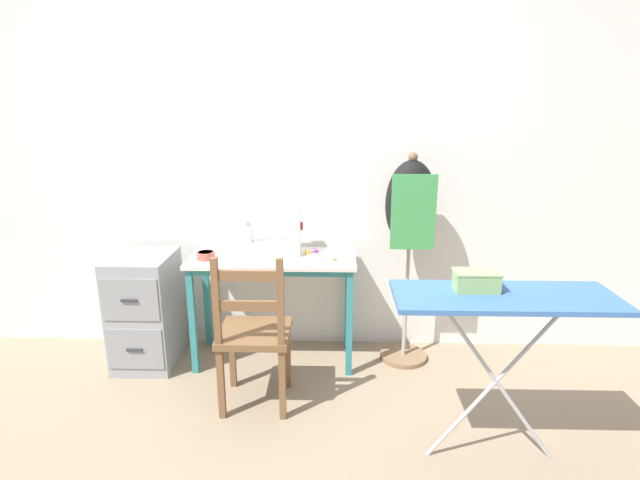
% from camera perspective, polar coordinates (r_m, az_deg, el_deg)
% --- Properties ---
extents(ground_plane, '(14.00, 14.00, 0.00)m').
position_cam_1_polar(ground_plane, '(3.36, -5.59, -15.22)').
color(ground_plane, gray).
extents(wall_back, '(10.00, 0.05, 2.55)m').
position_cam_1_polar(wall_back, '(3.43, -5.10, 8.15)').
color(wall_back, silver).
rests_on(wall_back, ground_plane).
extents(sewing_table, '(1.08, 0.45, 0.74)m').
position_cam_1_polar(sewing_table, '(3.28, -5.43, -3.76)').
color(sewing_table, silver).
rests_on(sewing_table, ground_plane).
extents(sewing_machine, '(0.38, 0.17, 0.32)m').
position_cam_1_polar(sewing_machine, '(3.28, -4.97, 0.80)').
color(sewing_machine, white).
rests_on(sewing_machine, sewing_table).
extents(fabric_bowl, '(0.12, 0.12, 0.05)m').
position_cam_1_polar(fabric_bowl, '(3.27, -12.93, -1.70)').
color(fabric_bowl, '#B25647').
rests_on(fabric_bowl, sewing_table).
extents(scissors, '(0.14, 0.11, 0.01)m').
position_cam_1_polar(scissors, '(3.16, 2.26, -2.36)').
color(scissors, silver).
rests_on(scissors, sewing_table).
extents(thread_spool_near_machine, '(0.04, 0.04, 0.04)m').
position_cam_1_polar(thread_spool_near_machine, '(3.28, -1.46, -1.37)').
color(thread_spool_near_machine, yellow).
rests_on(thread_spool_near_machine, sewing_table).
extents(thread_spool_mid_table, '(0.04, 0.04, 0.03)m').
position_cam_1_polar(thread_spool_mid_table, '(3.31, -0.48, -1.27)').
color(thread_spool_mid_table, purple).
rests_on(thread_spool_mid_table, sewing_table).
extents(wooden_chair, '(0.40, 0.38, 0.94)m').
position_cam_1_polar(wooden_chair, '(2.88, -7.58, -10.66)').
color(wooden_chair, brown).
rests_on(wooden_chair, ground_plane).
extents(filing_cabinet, '(0.38, 0.48, 0.76)m').
position_cam_1_polar(filing_cabinet, '(3.54, -19.28, -7.55)').
color(filing_cabinet, '#93999E').
rests_on(filing_cabinet, ground_plane).
extents(dress_form, '(0.32, 0.32, 1.41)m').
position_cam_1_polar(dress_form, '(3.23, 10.28, 2.71)').
color(dress_form, '#846647').
rests_on(dress_form, ground_plane).
extents(ironing_board, '(1.02, 0.38, 0.87)m').
position_cam_1_polar(ironing_board, '(2.45, 20.32, -6.92)').
color(ironing_board, '#3D6BAD').
rests_on(ironing_board, ground_plane).
extents(storage_box, '(0.21, 0.12, 0.09)m').
position_cam_1_polar(storage_box, '(2.43, 17.43, -4.46)').
color(storage_box, '#8EB266').
rests_on(storage_box, ironing_board).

